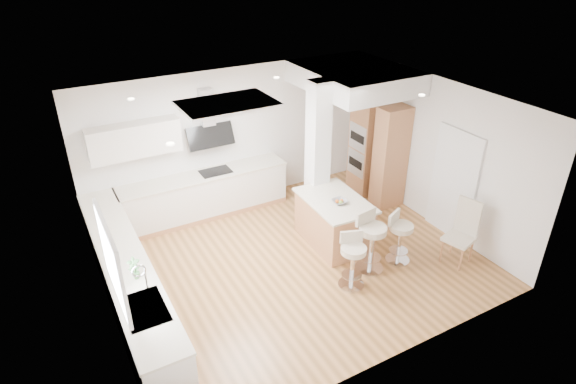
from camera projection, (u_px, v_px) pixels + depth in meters
ground at (293, 261)px, 8.33m from camera, size 6.00×6.00×0.00m
ceiling at (293, 261)px, 8.33m from camera, size 6.00×5.00×0.02m
wall_back at (232, 138)px, 9.58m from camera, size 6.00×0.04×2.80m
wall_left at (98, 242)px, 6.38m from camera, size 0.04×5.00×2.80m
wall_right at (434, 153)px, 8.94m from camera, size 0.04×5.00×2.80m
skylight at (228, 104)px, 7.13m from camera, size 4.10×2.10×0.06m
window_left at (111, 258)px, 5.56m from camera, size 0.06×1.28×1.07m
doorway_right at (453, 185)px, 8.66m from camera, size 0.05×1.00×2.10m
counter_left at (128, 281)px, 7.13m from camera, size 0.63×4.50×1.35m
counter_back at (196, 185)px, 9.31m from camera, size 3.62×0.63×2.50m
pillar at (318, 155)px, 8.84m from camera, size 0.35×0.35×2.80m
soffit at (354, 78)px, 9.06m from camera, size 1.78×2.20×0.40m
oven_column at (377, 150)px, 9.91m from camera, size 0.63×1.21×2.10m
peninsula at (334, 220)px, 8.65m from camera, size 1.01×1.48×0.95m
bar_stool_a at (353, 258)px, 7.53m from camera, size 0.54×0.54×0.94m
bar_stool_b at (371, 239)px, 7.87m from camera, size 0.54×0.54×1.06m
bar_stool_c at (399, 235)px, 8.11m from camera, size 0.55×0.55×0.92m
dining_chair at (463, 229)px, 8.09m from camera, size 0.55×0.55×1.15m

